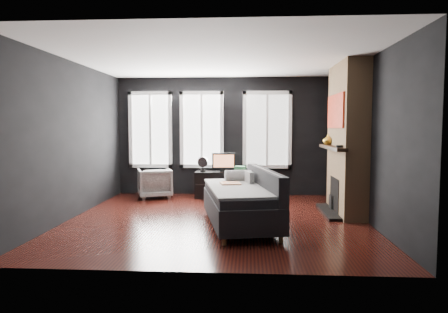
# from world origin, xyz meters

# --- Properties ---
(floor) EXTENTS (5.00, 5.00, 0.00)m
(floor) POSITION_xyz_m (0.00, 0.00, 0.00)
(floor) COLOR black
(floor) RESTS_ON ground
(ceiling) EXTENTS (5.00, 5.00, 0.00)m
(ceiling) POSITION_xyz_m (0.00, 0.00, 2.70)
(ceiling) COLOR white
(ceiling) RESTS_ON ground
(wall_back) EXTENTS (5.00, 0.02, 2.70)m
(wall_back) POSITION_xyz_m (0.00, 2.50, 1.35)
(wall_back) COLOR black
(wall_back) RESTS_ON ground
(wall_left) EXTENTS (0.02, 5.00, 2.70)m
(wall_left) POSITION_xyz_m (-2.50, 0.00, 1.35)
(wall_left) COLOR black
(wall_left) RESTS_ON ground
(wall_right) EXTENTS (0.02, 5.00, 2.70)m
(wall_right) POSITION_xyz_m (2.50, 0.00, 1.35)
(wall_right) COLOR black
(wall_right) RESTS_ON ground
(windows) EXTENTS (4.00, 0.16, 1.76)m
(windows) POSITION_xyz_m (-0.45, 2.46, 2.38)
(windows) COLOR white
(windows) RESTS_ON wall_back
(fireplace) EXTENTS (0.70, 1.62, 2.70)m
(fireplace) POSITION_xyz_m (2.30, 0.60, 1.35)
(fireplace) COLOR #93724C
(fireplace) RESTS_ON floor
(sofa) EXTENTS (1.47, 2.29, 0.91)m
(sofa) POSITION_xyz_m (0.40, -0.47, 0.46)
(sofa) COLOR black
(sofa) RESTS_ON floor
(stripe_pillow) EXTENTS (0.17, 0.34, 0.33)m
(stripe_pillow) POSITION_xyz_m (0.55, -0.01, 0.66)
(stripe_pillow) COLOR gray
(stripe_pillow) RESTS_ON sofa
(armchair) EXTENTS (0.88, 0.86, 0.72)m
(armchair) POSITION_xyz_m (-1.55, 1.95, 0.36)
(armchair) COLOR silver
(armchair) RESTS_ON floor
(media_console) EXTENTS (1.70, 0.56, 0.58)m
(media_console) POSITION_xyz_m (0.20, 2.10, 0.29)
(media_console) COLOR black
(media_console) RESTS_ON floor
(monitor) EXTENTS (0.53, 0.15, 0.47)m
(monitor) POSITION_xyz_m (-0.02, 2.10, 0.81)
(monitor) COLOR black
(monitor) RESTS_ON media_console
(desk_fan) EXTENTS (0.28, 0.28, 0.34)m
(desk_fan) POSITION_xyz_m (-0.49, 2.08, 0.75)
(desk_fan) COLOR #9F9F9F
(desk_fan) RESTS_ON media_console
(mug) EXTENTS (0.14, 0.12, 0.11)m
(mug) POSITION_xyz_m (0.64, 2.09, 0.64)
(mug) COLOR red
(mug) RESTS_ON media_console
(book) EXTENTS (0.14, 0.06, 0.20)m
(book) POSITION_xyz_m (0.84, 2.20, 0.68)
(book) COLOR beige
(book) RESTS_ON media_console
(storage_box) EXTENTS (0.26, 0.19, 0.13)m
(storage_box) POSITION_xyz_m (0.35, 2.01, 0.65)
(storage_box) COLOR #357D4C
(storage_box) RESTS_ON media_console
(mantel_vase) EXTENTS (0.22, 0.23, 0.19)m
(mantel_vase) POSITION_xyz_m (2.05, 1.05, 1.33)
(mantel_vase) COLOR yellow
(mantel_vase) RESTS_ON fireplace
(mantel_clock) EXTENTS (0.13, 0.13, 0.04)m
(mantel_clock) POSITION_xyz_m (2.05, 0.05, 1.25)
(mantel_clock) COLOR black
(mantel_clock) RESTS_ON fireplace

